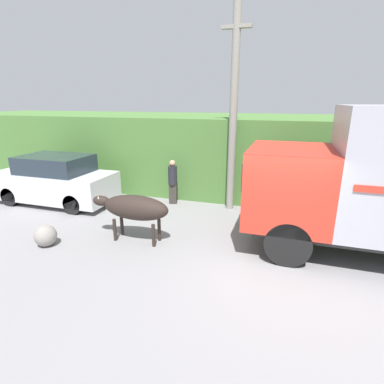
# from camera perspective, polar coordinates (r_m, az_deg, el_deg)

# --- Properties ---
(ground_plane) EXTENTS (60.00, 60.00, 0.00)m
(ground_plane) POSITION_cam_1_polar(r_m,az_deg,el_deg) (7.37, 14.48, -12.67)
(ground_plane) COLOR gray
(hillside_embankment) EXTENTS (32.00, 5.62, 2.98)m
(hillside_embankment) POSITION_cam_1_polar(r_m,az_deg,el_deg) (13.02, 16.95, 7.02)
(hillside_embankment) COLOR #4C7A38
(hillside_embankment) RESTS_ON ground_plane
(brown_cow) EXTENTS (2.18, 0.65, 1.26)m
(brown_cow) POSITION_cam_1_polar(r_m,az_deg,el_deg) (7.92, -10.98, -2.97)
(brown_cow) COLOR #2D231E
(brown_cow) RESTS_ON ground_plane
(parked_suv) EXTENTS (4.31, 1.77, 1.74)m
(parked_suv) POSITION_cam_1_polar(r_m,az_deg,el_deg) (11.81, -24.62, 2.00)
(parked_suv) COLOR silver
(parked_suv) RESTS_ON ground_plane
(pedestrian_on_hill) EXTENTS (0.37, 0.37, 1.60)m
(pedestrian_on_hill) POSITION_cam_1_polar(r_m,az_deg,el_deg) (10.67, -3.70, 2.30)
(pedestrian_on_hill) COLOR #38332D
(pedestrian_on_hill) RESTS_ON ground_plane
(utility_pole) EXTENTS (0.90, 0.25, 6.44)m
(utility_pole) POSITION_cam_1_polar(r_m,az_deg,el_deg) (9.90, 7.91, 15.34)
(utility_pole) COLOR gray
(utility_pole) RESTS_ON ground_plane
(roadside_rock) EXTENTS (0.56, 0.56, 0.56)m
(roadside_rock) POSITION_cam_1_polar(r_m,az_deg,el_deg) (8.60, -26.13, -7.46)
(roadside_rock) COLOR gray
(roadside_rock) RESTS_ON ground_plane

